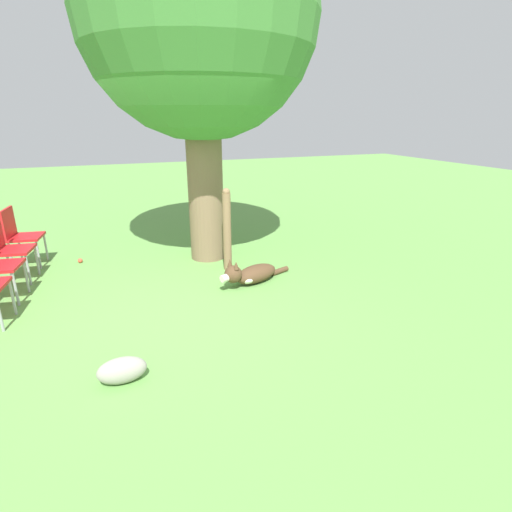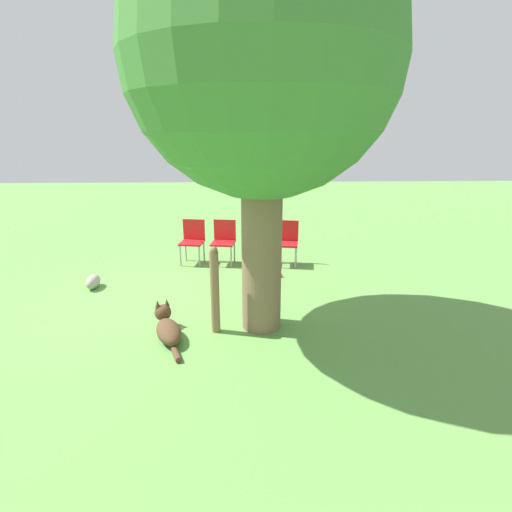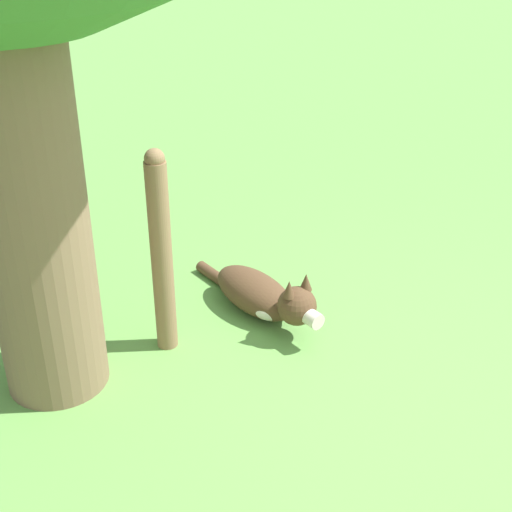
{
  "view_description": "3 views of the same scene",
  "coord_description": "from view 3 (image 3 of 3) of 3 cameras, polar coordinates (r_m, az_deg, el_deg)",
  "views": [
    {
      "loc": [
        -0.75,
        -4.62,
        2.1
      ],
      "look_at": [
        1.03,
        -0.06,
        0.37
      ],
      "focal_mm": 28.0,
      "sensor_mm": 36.0,
      "label": 1
    },
    {
      "loc": [
        5.61,
        0.91,
        2.56
      ],
      "look_at": [
        0.58,
        1.09,
        0.96
      ],
      "focal_mm": 28.0,
      "sensor_mm": 36.0,
      "label": 2
    },
    {
      "loc": [
        -2.47,
        1.1,
        2.38
      ],
      "look_at": [
        1.03,
        -0.04,
        0.37
      ],
      "focal_mm": 50.0,
      "sensor_mm": 36.0,
      "label": 3
    }
  ],
  "objects": [
    {
      "name": "ground_plane",
      "position": [
        3.61,
        4.55,
        -12.81
      ],
      "size": [
        30.0,
        30.0,
        0.0
      ],
      "primitive_type": "plane",
      "color": "#609947"
    },
    {
      "name": "dog",
      "position": [
        4.26,
        0.64,
        -3.21
      ],
      "size": [
        1.11,
        0.53,
        0.4
      ],
      "rotation": [
        0.0,
        0.0,
        3.5
      ],
      "color": "#513823",
      "rests_on": "ground_plane"
    },
    {
      "name": "fence_post",
      "position": [
        3.8,
        -7.59,
        0.27
      ],
      "size": [
        0.12,
        0.12,
        1.17
      ],
      "color": "#846647",
      "rests_on": "ground_plane"
    }
  ]
}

